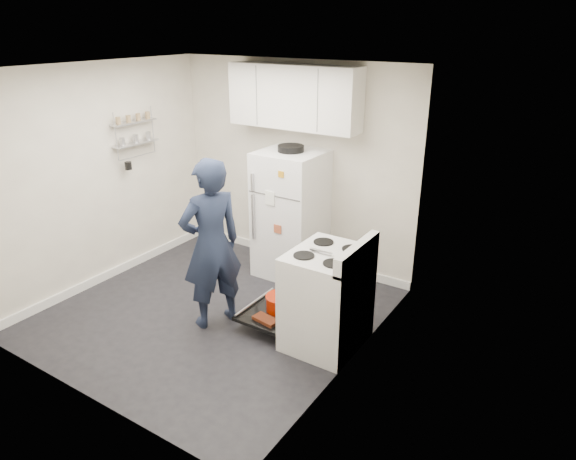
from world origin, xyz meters
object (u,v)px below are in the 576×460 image
Objects in this scene: open_oven_door at (277,307)px; refrigerator at (291,214)px; electric_range at (326,299)px; person at (211,245)px.

refrigerator is (-0.53, 1.08, 0.57)m from open_oven_door.
electric_range is 0.63m from open_oven_door.
electric_range is 1.55× the size of open_oven_door.
person is (-1.13, -0.29, 0.40)m from electric_range.
open_oven_door is at bearing -63.97° from refrigerator.
electric_range is at bearing 128.96° from person.
refrigerator is at bearing 116.03° from open_oven_door.
refrigerator is at bearing -156.91° from person.
refrigerator is 1.39m from person.
open_oven_door is 1.33m from refrigerator.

